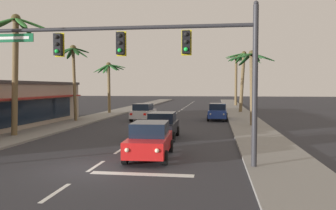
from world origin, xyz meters
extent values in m
plane|color=#2D2D33|center=(0.00, 0.00, 0.00)|extent=(220.00, 220.00, 0.00)
cube|color=gray|center=(7.80, 20.00, 0.07)|extent=(3.20, 110.00, 0.14)
cube|color=gray|center=(-7.80, 20.00, 0.07)|extent=(3.20, 110.00, 0.14)
cube|color=silver|center=(0.00, -3.23, 0.00)|extent=(0.16, 2.00, 0.01)
cube|color=silver|center=(0.00, 0.47, 0.00)|extent=(0.16, 2.00, 0.01)
cube|color=silver|center=(0.00, 4.16, 0.00)|extent=(0.16, 2.00, 0.01)
cube|color=silver|center=(0.00, 7.85, 0.00)|extent=(0.16, 2.00, 0.01)
cube|color=silver|center=(0.00, 11.55, 0.00)|extent=(0.16, 2.00, 0.01)
cube|color=silver|center=(0.00, 15.24, 0.00)|extent=(0.16, 2.00, 0.01)
cube|color=silver|center=(0.00, 18.93, 0.00)|extent=(0.16, 2.00, 0.01)
cube|color=silver|center=(0.00, 22.62, 0.00)|extent=(0.16, 2.00, 0.01)
cube|color=silver|center=(0.00, 26.32, 0.00)|extent=(0.16, 2.00, 0.01)
cube|color=silver|center=(0.00, 30.01, 0.00)|extent=(0.16, 2.00, 0.01)
cube|color=silver|center=(0.00, 33.70, 0.00)|extent=(0.16, 2.00, 0.01)
cube|color=silver|center=(0.00, 37.40, 0.00)|extent=(0.16, 2.00, 0.01)
cube|color=silver|center=(0.00, 41.09, 0.00)|extent=(0.16, 2.00, 0.01)
cube|color=silver|center=(0.00, 44.78, 0.00)|extent=(0.16, 2.00, 0.01)
cube|color=silver|center=(0.00, 48.48, 0.00)|extent=(0.16, 2.00, 0.01)
cube|color=silver|center=(0.00, 52.17, 0.00)|extent=(0.16, 2.00, 0.01)
cube|color=silver|center=(0.00, 55.86, 0.00)|extent=(0.16, 2.00, 0.01)
cube|color=silver|center=(0.00, 59.56, 0.00)|extent=(0.16, 2.00, 0.01)
cube|color=silver|center=(0.00, 63.25, 0.00)|extent=(0.16, 2.00, 0.01)
cube|color=silver|center=(0.00, 66.94, 0.00)|extent=(0.16, 2.00, 0.01)
cube|color=silver|center=(2.20, -0.60, 0.00)|extent=(4.00, 0.44, 0.01)
cylinder|color=#2D2D33|center=(6.52, 0.76, 3.28)|extent=(0.22, 0.22, 6.57)
cylinder|color=#2D2D33|center=(1.02, 0.76, 5.79)|extent=(11.01, 0.16, 0.16)
sphere|color=#2D2D33|center=(6.52, 0.76, 6.63)|extent=(0.20, 0.20, 0.20)
cube|color=black|center=(3.77, 0.74, 5.15)|extent=(0.32, 0.26, 0.92)
sphere|color=black|center=(3.77, 0.60, 5.45)|extent=(0.17, 0.17, 0.17)
sphere|color=black|center=(3.77, 0.60, 5.15)|extent=(0.17, 0.17, 0.17)
sphere|color=#1EE54C|center=(3.77, 0.60, 4.85)|extent=(0.17, 0.17, 0.17)
cube|color=yellow|center=(3.77, 0.91, 5.15)|extent=(0.42, 0.03, 1.04)
cube|color=black|center=(1.02, 0.74, 5.15)|extent=(0.32, 0.26, 0.92)
sphere|color=black|center=(1.02, 0.60, 5.45)|extent=(0.17, 0.17, 0.17)
sphere|color=black|center=(1.02, 0.60, 5.15)|extent=(0.17, 0.17, 0.17)
sphere|color=#1EE54C|center=(1.02, 0.60, 4.85)|extent=(0.17, 0.17, 0.17)
cube|color=yellow|center=(1.02, 0.91, 5.15)|extent=(0.42, 0.03, 1.04)
cube|color=black|center=(-1.73, 0.74, 5.15)|extent=(0.32, 0.26, 0.92)
sphere|color=black|center=(-1.73, 0.60, 5.45)|extent=(0.17, 0.17, 0.17)
sphere|color=black|center=(-1.73, 0.60, 5.15)|extent=(0.17, 0.17, 0.17)
sphere|color=#1EE54C|center=(-1.73, 0.60, 4.85)|extent=(0.17, 0.17, 0.17)
cube|color=yellow|center=(-1.73, 0.91, 5.15)|extent=(0.42, 0.03, 1.04)
cube|color=#146038|center=(-3.81, 0.76, 5.47)|extent=(1.87, 0.05, 0.36)
cube|color=white|center=(-3.81, 0.74, 5.47)|extent=(1.50, 0.01, 0.12)
cube|color=red|center=(1.92, 2.41, 0.68)|extent=(1.95, 4.37, 0.72)
cube|color=black|center=(1.92, 2.56, 1.36)|extent=(1.70, 2.27, 0.64)
cylinder|color=black|center=(2.85, 1.03, 0.32)|extent=(0.25, 0.65, 0.64)
cylinder|color=black|center=(1.12, 0.95, 0.32)|extent=(0.25, 0.65, 0.64)
cylinder|color=black|center=(2.72, 3.86, 0.32)|extent=(0.25, 0.65, 0.64)
cylinder|color=black|center=(1.00, 3.79, 0.32)|extent=(0.25, 0.65, 0.64)
sphere|color=#F9EFC6|center=(2.64, 0.27, 0.76)|extent=(0.18, 0.18, 0.18)
sphere|color=#F9EFC6|center=(1.40, 0.21, 0.76)|extent=(0.18, 0.18, 0.18)
cube|color=red|center=(2.49, 4.59, 0.78)|extent=(0.24, 0.07, 0.20)
cube|color=red|center=(1.17, 4.54, 0.78)|extent=(0.24, 0.07, 0.20)
cube|color=black|center=(1.55, 8.54, 0.68)|extent=(1.84, 4.33, 0.72)
cube|color=black|center=(1.55, 8.69, 1.36)|extent=(1.64, 2.23, 0.64)
cylinder|color=black|center=(2.44, 7.14, 0.32)|extent=(0.23, 0.64, 0.64)
cylinder|color=black|center=(0.72, 7.11, 0.32)|extent=(0.23, 0.64, 0.64)
cylinder|color=black|center=(2.39, 9.98, 0.32)|extent=(0.23, 0.64, 0.64)
cylinder|color=black|center=(0.67, 9.95, 0.32)|extent=(0.23, 0.64, 0.64)
sphere|color=#F9EFC6|center=(2.21, 6.39, 0.76)|extent=(0.18, 0.18, 0.18)
sphere|color=#F9EFC6|center=(0.97, 6.36, 0.76)|extent=(0.18, 0.18, 0.18)
cube|color=red|center=(2.17, 10.72, 0.78)|extent=(0.24, 0.06, 0.20)
cube|color=red|center=(0.85, 10.69, 0.78)|extent=(0.24, 0.06, 0.20)
cube|color=silver|center=(-2.16, 20.25, 0.68)|extent=(1.92, 4.36, 0.72)
cube|color=black|center=(-2.16, 20.10, 1.36)|extent=(1.68, 2.26, 0.64)
cylinder|color=black|center=(-2.97, 21.70, 0.32)|extent=(0.24, 0.65, 0.64)
cylinder|color=black|center=(-1.24, 21.63, 0.32)|extent=(0.24, 0.65, 0.64)
cylinder|color=black|center=(-3.07, 18.86, 0.32)|extent=(0.24, 0.65, 0.64)
cylinder|color=black|center=(-1.35, 18.80, 0.32)|extent=(0.24, 0.65, 0.64)
sphere|color=#B2B2AD|center=(-2.70, 22.44, 0.76)|extent=(0.18, 0.18, 0.18)
sphere|color=#B2B2AD|center=(-1.46, 22.39, 0.76)|extent=(0.18, 0.18, 0.18)
cube|color=red|center=(-2.89, 18.11, 0.78)|extent=(0.24, 0.07, 0.20)
cube|color=red|center=(-1.58, 18.06, 0.78)|extent=(0.24, 0.07, 0.20)
cube|color=navy|center=(5.17, 21.47, 0.68)|extent=(1.90, 4.36, 0.72)
cube|color=black|center=(5.18, 21.62, 1.36)|extent=(1.67, 2.25, 0.64)
cylinder|color=black|center=(5.99, 20.02, 0.32)|extent=(0.24, 0.65, 0.64)
cylinder|color=black|center=(4.26, 20.08, 0.32)|extent=(0.24, 0.65, 0.64)
cylinder|color=black|center=(6.08, 22.86, 0.32)|extent=(0.24, 0.65, 0.64)
cylinder|color=black|center=(4.36, 22.92, 0.32)|extent=(0.24, 0.65, 0.64)
sphere|color=#B2B2AD|center=(5.72, 19.28, 0.76)|extent=(0.18, 0.18, 0.18)
sphere|color=#B2B2AD|center=(4.48, 19.32, 0.76)|extent=(0.18, 0.18, 0.18)
cube|color=red|center=(5.90, 23.60, 0.78)|extent=(0.24, 0.07, 0.20)
cube|color=red|center=(4.59, 23.65, 0.78)|extent=(0.24, 0.07, 0.20)
cylinder|color=brown|center=(-8.11, 7.76, 3.86)|extent=(0.70, 0.39, 7.73)
ellipsoid|color=#2D702D|center=(-6.77, 7.84, 7.38)|extent=(2.44, 0.57, 1.01)
ellipsoid|color=#2D702D|center=(-7.29, 8.81, 7.56)|extent=(1.67, 2.34, 0.66)
ellipsoid|color=#2D702D|center=(-8.07, 8.95, 7.40)|extent=(0.64, 2.46, 0.97)
ellipsoid|color=#2D702D|center=(-9.12, 8.10, 7.49)|extent=(2.49, 1.07, 0.80)
ellipsoid|color=#2D702D|center=(-8.17, 6.61, 7.35)|extent=(0.84, 2.43, 1.08)
ellipsoid|color=#2D702D|center=(-7.11, 6.94, 7.35)|extent=(2.00, 1.96, 1.07)
sphere|color=#4C4223|center=(-7.95, 7.76, 7.77)|extent=(0.60, 0.60, 0.60)
cylinder|color=brown|center=(-8.28, 17.76, 3.46)|extent=(0.46, 0.29, 6.93)
ellipsoid|color=#1E5123|center=(-7.64, 17.71, 6.55)|extent=(1.56, 0.51, 1.07)
ellipsoid|color=#1E5123|center=(-7.82, 18.41, 6.84)|extent=(1.42, 1.58, 0.51)
ellipsoid|color=#1E5123|center=(-8.40, 18.62, 6.85)|extent=(0.46, 1.75, 0.49)
ellipsoid|color=#1E5123|center=(-8.89, 18.26, 6.54)|extent=(1.38, 1.35, 1.09)
ellipsoid|color=#1E5123|center=(-9.20, 17.89, 6.79)|extent=(1.76, 0.66, 0.60)
ellipsoid|color=#1E5123|center=(-8.85, 17.22, 6.54)|extent=(1.31, 1.41, 1.08)
ellipsoid|color=#1E5123|center=(-8.46, 16.95, 6.71)|extent=(0.59, 1.71, 0.75)
ellipsoid|color=#1E5123|center=(-7.86, 17.19, 6.61)|extent=(1.36, 1.46, 0.96)
sphere|color=#4C4223|center=(-8.37, 17.76, 6.97)|extent=(0.60, 0.60, 0.60)
cylinder|color=brown|center=(-8.08, 27.76, 3.00)|extent=(0.40, 0.35, 6.01)
ellipsoid|color=#236028|center=(-7.09, 27.96, 5.90)|extent=(2.15, 0.80, 0.56)
ellipsoid|color=#236028|center=(-7.31, 28.39, 5.80)|extent=(1.88, 1.60, 0.75)
ellipsoid|color=#236028|center=(-7.69, 28.68, 5.77)|extent=(1.21, 2.05, 0.80)
ellipsoid|color=#236028|center=(-8.46, 28.61, 5.58)|extent=(1.10, 1.92, 1.18)
ellipsoid|color=#236028|center=(-8.95, 28.15, 5.58)|extent=(1.91, 1.17, 1.17)
ellipsoid|color=#236028|center=(-8.91, 27.29, 5.59)|extent=(1.86, 1.32, 1.16)
ellipsoid|color=#236028|center=(-8.52, 26.89, 5.66)|extent=(1.22, 1.97, 1.01)
ellipsoid|color=#236028|center=(-8.16, 26.87, 5.52)|extent=(0.51, 1.88, 1.29)
ellipsoid|color=#236028|center=(-7.38, 27.11, 5.69)|extent=(1.76, 1.64, 0.97)
sphere|color=#4C4223|center=(-8.11, 27.76, 6.06)|extent=(0.60, 0.60, 0.60)
cylinder|color=brown|center=(7.97, 15.98, 3.00)|extent=(0.54, 0.41, 6.01)
ellipsoid|color=#1E5123|center=(8.82, 15.90, 5.76)|extent=(1.92, 0.57, 0.81)
ellipsoid|color=#1E5123|center=(8.31, 16.83, 5.83)|extent=(1.18, 1.91, 0.68)
ellipsoid|color=#1E5123|center=(7.43, 16.70, 5.64)|extent=(1.33, 1.71, 1.05)
ellipsoid|color=#1E5123|center=(6.98, 15.83, 5.81)|extent=(1.95, 0.71, 0.71)
ellipsoid|color=#1E5123|center=(7.44, 15.16, 5.87)|extent=(1.31, 1.88, 0.59)
ellipsoid|color=#1E5123|center=(8.35, 15.15, 5.82)|extent=(1.25, 1.88, 0.70)
sphere|color=#4C4223|center=(7.91, 15.98, 6.05)|extent=(0.60, 0.60, 0.60)
cylinder|color=brown|center=(8.30, 31.76, 3.77)|extent=(0.79, 0.41, 7.55)
ellipsoid|color=#2D702D|center=(9.53, 31.50, 6.97)|extent=(2.26, 0.93, 1.47)
ellipsoid|color=#2D702D|center=(9.43, 32.54, 7.31)|extent=(2.18, 1.88, 0.80)
ellipsoid|color=#2D702D|center=(8.39, 32.98, 7.28)|extent=(0.58, 2.50, 0.86)
ellipsoid|color=#2D702D|center=(8.01, 32.78, 7.05)|extent=(1.33, 2.27, 1.30)
ellipsoid|color=#2D702D|center=(7.37, 32.29, 7.33)|extent=(2.42, 1.44, 0.77)
ellipsoid|color=#2D702D|center=(7.31, 31.39, 7.34)|extent=(2.50, 1.14, 0.75)
ellipsoid|color=#2D702D|center=(7.99, 30.65, 7.27)|extent=(1.37, 2.42, 0.87)
ellipsoid|color=#2D702D|center=(8.41, 30.56, 7.25)|extent=(0.56, 2.48, 0.92)
ellipsoid|color=#2D702D|center=(9.53, 31.19, 7.22)|extent=(2.33, 1.52, 0.97)
sphere|color=#4C4223|center=(8.48, 31.76, 7.59)|extent=(0.60, 0.60, 0.60)
cylinder|color=brown|center=(8.40, 47.54, 4.23)|extent=(0.46, 0.44, 8.46)
ellipsoid|color=#1E5123|center=(9.14, 47.36, 8.19)|extent=(1.64, 0.77, 0.86)
ellipsoid|color=#1E5123|center=(8.88, 48.16, 8.23)|extent=(1.32, 1.52, 0.79)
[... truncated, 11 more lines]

